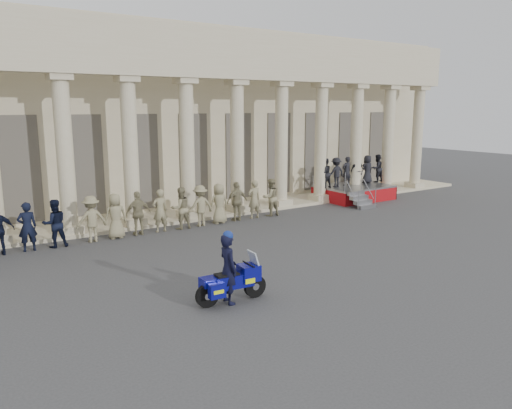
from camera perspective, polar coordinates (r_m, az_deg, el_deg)
The scene contains 6 objects.
ground at distance 15.59m, azimuth 1.21°, elevation -7.85°, with size 90.00×90.00×0.00m, color #39393C.
building at distance 28.12m, azimuth -16.52°, elevation 9.54°, with size 40.00×12.50×9.00m.
officer_rank at distance 19.54m, azimuth -22.93°, elevation -2.13°, with size 20.62×0.67×1.78m.
reviewing_stand at distance 28.14m, azimuth 10.96°, elevation 3.22°, with size 4.77×3.81×2.38m.
motorcycle at distance 13.23m, azimuth -2.75°, elevation -8.78°, with size 2.03×0.84×1.30m.
rider at distance 13.05m, azimuth -3.20°, elevation -7.20°, with size 0.49×0.71×1.95m.
Camera 1 is at (-8.48, -12.06, 5.05)m, focal length 35.00 mm.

